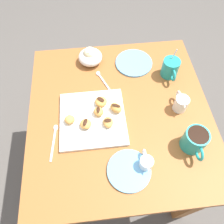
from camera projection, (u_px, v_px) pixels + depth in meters
ground_plane at (117, 163)px, 1.62m from camera, size 8.00×8.00×0.00m
dining_table at (119, 127)px, 1.11m from camera, size 0.86×0.81×0.73m
pastry_plate_square at (93, 119)px, 0.96m from camera, size 0.28×0.28×0.02m
coffee_mug_teal_left at (170, 68)px, 1.06m from camera, size 0.12×0.08×0.14m
coffee_mug_teal_right at (195, 140)px, 0.86m from camera, size 0.13×0.09×0.10m
cream_pitcher_white at (181, 103)px, 0.96m from camera, size 0.10×0.06×0.07m
ice_cream_bowl at (90, 56)px, 1.11m from camera, size 0.12×0.12×0.09m
chocolate_sauce_pitcher at (146, 163)px, 0.83m from camera, size 0.09×0.05×0.06m
saucer_sky_left at (134, 63)px, 1.13m from camera, size 0.19×0.19×0.01m
saucer_sky_right at (130, 170)px, 0.84m from camera, size 0.17×0.17×0.01m
loose_spoon_near_saucer at (54, 138)px, 0.92m from camera, size 0.16×0.03×0.01m
loose_spoon_by_plate at (103, 80)px, 1.08m from camera, size 0.15×0.07×0.01m
beignet_0 at (86, 124)px, 0.92m from camera, size 0.05×0.05×0.03m
chocolate_drizzle_0 at (85, 122)px, 0.90m from camera, size 0.04×0.03×0.00m
beignet_1 at (101, 102)px, 0.98m from camera, size 0.08×0.08×0.03m
chocolate_drizzle_1 at (101, 99)px, 0.96m from camera, size 0.04×0.04×0.00m
beignet_2 at (108, 122)px, 0.92m from camera, size 0.05×0.04×0.03m
chocolate_drizzle_2 at (108, 120)px, 0.91m from camera, size 0.02×0.03×0.00m
beignet_3 at (116, 108)px, 0.96m from camera, size 0.07×0.07×0.03m
chocolate_drizzle_3 at (116, 106)px, 0.94m from camera, size 0.03×0.04×0.00m
beignet_4 at (99, 112)px, 0.95m from camera, size 0.06×0.06×0.03m
chocolate_drizzle_4 at (98, 110)px, 0.93m from camera, size 0.03×0.02×0.00m
beignet_5 at (70, 120)px, 0.93m from camera, size 0.05×0.05×0.03m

